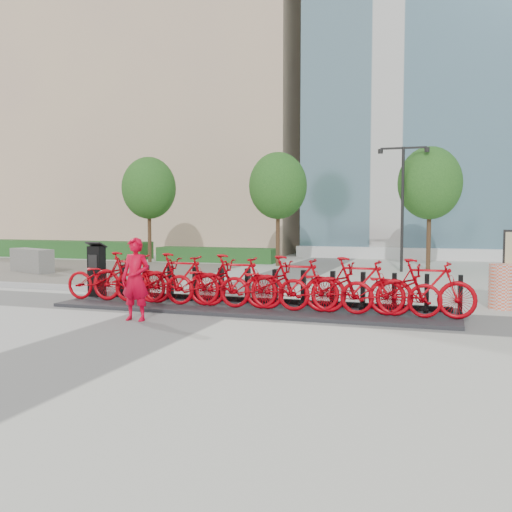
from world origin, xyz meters
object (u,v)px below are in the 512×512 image
(bike_0, at_px, (104,278))
(worker_red, at_px, (136,279))
(construction_barrel, at_px, (501,286))
(jersey_barrier, at_px, (32,260))
(kiosk, at_px, (97,270))

(bike_0, xyz_separation_m, worker_red, (2.02, -1.86, 0.25))
(construction_barrel, bearing_deg, jersey_barrier, 167.18)
(worker_red, relative_size, jersey_barrier, 0.74)
(kiosk, relative_size, jersey_barrier, 0.61)
(kiosk, bearing_deg, jersey_barrier, 140.90)
(bike_0, bearing_deg, jersey_barrier, 50.34)
(worker_red, bearing_deg, jersey_barrier, 139.60)
(bike_0, height_order, construction_barrel, bike_0)
(bike_0, distance_m, jersey_barrier, 9.71)
(worker_red, bearing_deg, construction_barrel, 28.77)
(worker_red, bearing_deg, kiosk, 136.98)
(kiosk, bearing_deg, construction_barrel, 9.59)
(kiosk, xyz_separation_m, jersey_barrier, (-6.85, 5.59, -0.32))
(worker_red, relative_size, construction_barrel, 1.64)
(construction_barrel, bearing_deg, kiosk, -170.53)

